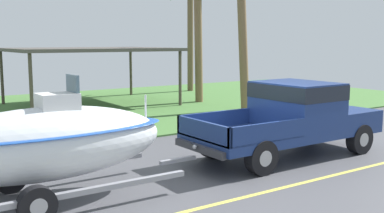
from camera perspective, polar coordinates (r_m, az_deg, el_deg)
name	(u,v)px	position (r m, az deg, el deg)	size (l,w,h in m)	color
ground	(97,119)	(18.25, -11.68, -1.51)	(36.00, 22.00, 0.11)	#4C4C51
pickup_truck_towing	(295,115)	(12.36, 12.66, -1.03)	(5.58, 2.12, 1.92)	navy
boat_on_trailer	(46,143)	(8.88, -17.70, -4.36)	(5.89, 2.14, 2.36)	gray
carport_awning	(89,50)	(21.77, -12.62, 6.80)	(7.19, 5.52, 2.68)	#4C4238
palm_tree_near_right	(197,0)	(22.38, 0.66, 13.10)	(3.36, 2.98, 6.75)	brown
palm_tree_mid	(190,0)	(27.52, -0.22, 13.08)	(2.63, 3.11, 7.06)	brown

